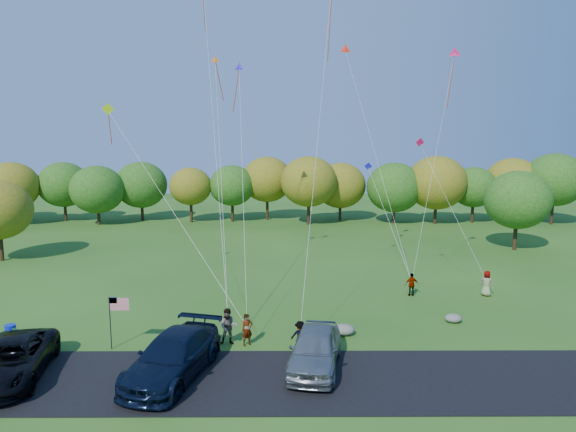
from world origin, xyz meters
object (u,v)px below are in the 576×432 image
at_px(flyer_c, 300,336).
at_px(trash_barrel, 11,333).
at_px(flyer_a, 247,330).
at_px(minivan_navy, 173,357).
at_px(minivan_silver, 315,349).
at_px(minivan_dark, 11,360).
at_px(flyer_b, 228,327).
at_px(flyer_d, 412,285).
at_px(flyer_e, 487,283).
at_px(park_bench, 28,340).

bearing_deg(flyer_c, trash_barrel, 8.53).
distance_m(flyer_a, flyer_c, 2.78).
relative_size(minivan_navy, minivan_silver, 1.19).
distance_m(minivan_dark, minivan_navy, 7.08).
bearing_deg(minivan_silver, flyer_c, 116.36).
relative_size(minivan_dark, flyer_b, 3.23).
relative_size(flyer_d, flyer_e, 0.90).
xyz_separation_m(minivan_navy, minivan_silver, (6.33, 0.83, -0.01)).
distance_m(minivan_dark, flyer_c, 13.15).
relative_size(flyer_a, flyer_e, 0.96).
relative_size(minivan_silver, flyer_e, 3.14).
height_order(flyer_d, park_bench, flyer_d).
relative_size(minivan_dark, flyer_d, 3.95).
bearing_deg(minivan_navy, flyer_c, 41.56).
xyz_separation_m(minivan_navy, flyer_a, (3.02, 3.56, -0.16)).
relative_size(minivan_navy, flyer_a, 3.86).
bearing_deg(minivan_navy, flyer_a, 64.23).
bearing_deg(trash_barrel, flyer_a, -3.27).
distance_m(minivan_navy, trash_barrel, 10.40).
height_order(minivan_silver, flyer_b, minivan_silver).
height_order(minivan_navy, flyer_e, minivan_navy).
height_order(minivan_navy, flyer_d, minivan_navy).
relative_size(minivan_silver, park_bench, 2.86).
xyz_separation_m(flyer_e, trash_barrel, (-27.92, -7.42, -0.44)).
bearing_deg(flyer_b, flyer_e, 23.39).
bearing_deg(flyer_d, minivan_dark, 26.56).
bearing_deg(flyer_c, flyer_b, 1.65).
distance_m(flyer_c, flyer_d, 11.74).
distance_m(flyer_c, flyer_e, 15.47).
distance_m(minivan_dark, flyer_a, 10.75).
distance_m(minivan_dark, minivan_silver, 13.45).
xyz_separation_m(minivan_navy, flyer_d, (13.45, 11.75, -0.22)).
bearing_deg(trash_barrel, minivan_navy, -24.33).
distance_m(minivan_dark, trash_barrel, 5.03).
bearing_deg(minivan_silver, trash_barrel, 177.61).
bearing_deg(minivan_navy, trash_barrel, 170.16).
distance_m(flyer_a, flyer_b, 0.98).
bearing_deg(flyer_e, flyer_a, 60.32).
bearing_deg(minivan_silver, flyer_e, 51.75).
relative_size(minivan_navy, trash_barrel, 7.64).
height_order(flyer_b, flyer_d, flyer_b).
bearing_deg(flyer_d, minivan_navy, 37.65).
height_order(minivan_dark, flyer_d, minivan_dark).
bearing_deg(flyer_b, flyer_a, -10.58).
bearing_deg(flyer_e, trash_barrel, 47.43).
distance_m(flyer_b, trash_barrel, 11.54).
height_order(flyer_a, trash_barrel, flyer_a).
distance_m(minivan_dark, park_bench, 3.15).
xyz_separation_m(flyer_a, flyer_b, (-0.96, 0.14, 0.12)).
bearing_deg(minivan_dark, flyer_d, 20.46).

